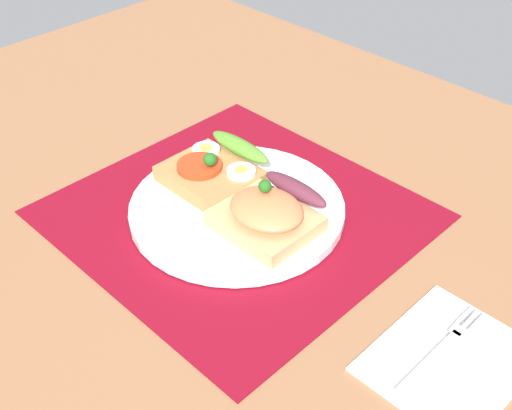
% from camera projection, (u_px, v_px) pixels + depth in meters
% --- Properties ---
extents(ground_plane, '(1.20, 0.90, 0.03)m').
position_uv_depth(ground_plane, '(237.00, 226.00, 0.76)').
color(ground_plane, brown).
extents(placemat, '(0.36, 0.35, 0.00)m').
position_uv_depth(placemat, '(237.00, 214.00, 0.75)').
color(placemat, maroon).
rests_on(placemat, ground_plane).
extents(plate, '(0.24, 0.24, 0.01)m').
position_uv_depth(plate, '(237.00, 208.00, 0.74)').
color(plate, white).
rests_on(plate, placemat).
extents(sandwich_egg_tomato, '(0.10, 0.10, 0.04)m').
position_uv_depth(sandwich_egg_tomato, '(215.00, 170.00, 0.77)').
color(sandwich_egg_tomato, '#9E6F3E').
rests_on(sandwich_egg_tomato, plate).
extents(sandwich_salmon, '(0.10, 0.10, 0.05)m').
position_uv_depth(sandwich_salmon, '(269.00, 213.00, 0.70)').
color(sandwich_salmon, tan).
rests_on(sandwich_salmon, plate).
extents(napkin, '(0.12, 0.14, 0.01)m').
position_uv_depth(napkin, '(449.00, 359.00, 0.58)').
color(napkin, white).
rests_on(napkin, ground_plane).
extents(fork, '(0.02, 0.13, 0.00)m').
position_uv_depth(fork, '(444.00, 347.00, 0.59)').
color(fork, '#B7B7BC').
rests_on(fork, napkin).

